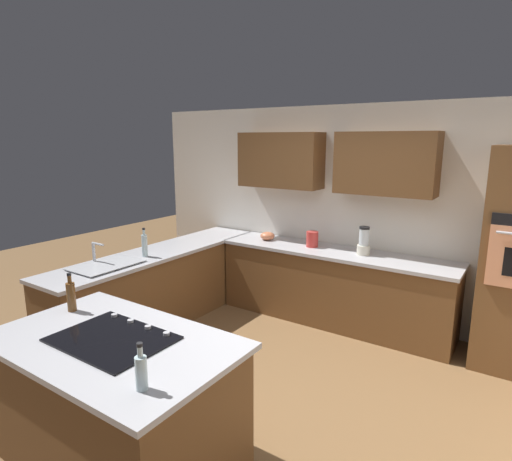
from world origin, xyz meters
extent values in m
plane|color=brown|center=(0.00, 0.00, 0.00)|extent=(14.00, 14.00, 0.00)
cube|color=white|center=(0.00, -2.10, 1.30)|extent=(6.00, 0.10, 2.60)
cube|color=brown|center=(-0.40, -1.88, 1.93)|extent=(1.10, 0.34, 0.69)
cube|color=brown|center=(0.95, -1.88, 1.93)|extent=(1.10, 0.34, 0.69)
cube|color=brown|center=(0.10, -1.72, 0.43)|extent=(2.80, 0.60, 0.86)
cube|color=#B2B2B7|center=(0.10, -1.72, 0.88)|extent=(2.84, 0.64, 0.04)
cube|color=brown|center=(1.82, -0.55, 0.43)|extent=(0.60, 2.90, 0.86)
cube|color=#B2B2B7|center=(1.82, -0.55, 0.88)|extent=(0.64, 2.94, 0.04)
cube|color=brown|center=(0.39, 1.22, 0.43)|extent=(1.61, 0.96, 0.86)
cube|color=#B2B2B7|center=(0.39, 1.22, 0.88)|extent=(1.69, 1.04, 0.04)
cube|color=#515456|center=(1.82, 0.01, 0.91)|extent=(0.40, 0.30, 0.02)
cube|color=#515456|center=(1.82, 0.35, 0.91)|extent=(0.40, 0.30, 0.02)
cube|color=#B7BABF|center=(1.82, 0.18, 0.92)|extent=(0.46, 0.70, 0.01)
cylinder|color=#B7BABF|center=(2.02, 0.18, 1.01)|extent=(0.03, 0.03, 0.22)
cylinder|color=#B7BABF|center=(1.94, 0.18, 1.12)|extent=(0.18, 0.02, 0.02)
cube|color=black|center=(0.39, 1.22, 0.91)|extent=(0.76, 0.56, 0.01)
cylinder|color=#B2B2B7|center=(0.12, 0.99, 0.92)|extent=(0.04, 0.04, 0.02)
cylinder|color=#B2B2B7|center=(0.30, 0.99, 0.92)|extent=(0.04, 0.04, 0.02)
cylinder|color=#B2B2B7|center=(0.48, 0.99, 0.92)|extent=(0.04, 0.04, 0.02)
cylinder|color=#B2B2B7|center=(0.66, 0.99, 0.92)|extent=(0.04, 0.04, 0.02)
cylinder|color=beige|center=(-0.25, -1.74, 0.96)|extent=(0.15, 0.15, 0.11)
cylinder|color=silver|center=(-0.25, -1.74, 1.11)|extent=(0.11, 0.11, 0.19)
cylinder|color=black|center=(-0.25, -1.74, 1.21)|extent=(0.12, 0.12, 0.03)
ellipsoid|color=#CC724C|center=(1.05, -1.74, 0.95)|extent=(0.19, 0.19, 0.11)
cylinder|color=red|center=(0.40, -1.74, 1.00)|extent=(0.15, 0.15, 0.19)
cylinder|color=silver|center=(1.77, -0.30, 1.02)|extent=(0.06, 0.06, 0.25)
cylinder|color=silver|center=(1.77, -0.30, 1.18)|extent=(0.03, 0.03, 0.06)
cylinder|color=black|center=(1.77, -0.30, 1.22)|extent=(0.03, 0.03, 0.02)
cylinder|color=brown|center=(1.04, 1.08, 1.01)|extent=(0.07, 0.07, 0.22)
cylinder|color=brown|center=(1.04, 1.08, 1.15)|extent=(0.03, 0.03, 0.06)
cylinder|color=black|center=(1.04, 1.08, 1.19)|extent=(0.03, 0.03, 0.02)
cylinder|color=silver|center=(-0.22, 1.50, 0.99)|extent=(0.06, 0.06, 0.19)
cylinder|color=silver|center=(-0.22, 1.50, 1.12)|extent=(0.03, 0.03, 0.06)
cylinder|color=black|center=(-0.22, 1.50, 1.16)|extent=(0.03, 0.03, 0.02)
camera|label=1|loc=(-1.84, 2.83, 2.20)|focal=29.71mm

